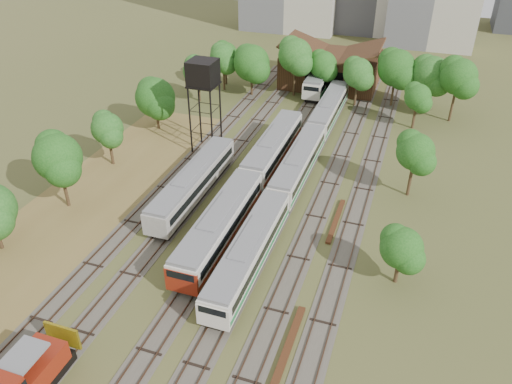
% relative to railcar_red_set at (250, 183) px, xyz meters
% --- Properties ---
extents(ground, '(240.00, 240.00, 0.00)m').
position_rel_railcar_red_set_xyz_m(ground, '(2.00, -19.02, -1.99)').
color(ground, '#475123').
rests_on(ground, ground).
extents(dry_grass_patch, '(14.00, 60.00, 0.04)m').
position_rel_railcar_red_set_xyz_m(dry_grass_patch, '(-16.00, -11.02, -1.97)').
color(dry_grass_patch, brown).
rests_on(dry_grass_patch, ground).
extents(tracks, '(24.60, 80.00, 0.19)m').
position_rel_railcar_red_set_xyz_m(tracks, '(1.33, 5.98, -1.95)').
color(tracks, '#4C473D').
rests_on(tracks, ground).
extents(railcar_red_set, '(3.05, 34.57, 3.77)m').
position_rel_railcar_red_set_xyz_m(railcar_red_set, '(0.00, 0.00, 0.00)').
color(railcar_red_set, black).
rests_on(railcar_red_set, ground).
extents(railcar_green_set, '(2.81, 52.07, 3.47)m').
position_rel_railcar_red_set_xyz_m(railcar_green_set, '(4.00, 6.11, -0.16)').
color(railcar_green_set, black).
rests_on(railcar_green_set, ground).
extents(railcar_rear, '(2.98, 16.08, 3.68)m').
position_rel_railcar_red_set_xyz_m(railcar_rear, '(0.00, 36.92, -0.05)').
color(railcar_rear, black).
rests_on(railcar_rear, ground).
extents(old_grey_coach, '(2.81, 18.00, 3.47)m').
position_rel_railcar_red_set_xyz_m(old_grey_coach, '(-6.00, -1.95, -0.10)').
color(old_grey_coach, black).
rests_on(old_grey_coach, ground).
extents(water_tower, '(3.49, 3.49, 12.07)m').
position_rel_railcar_red_set_xyz_m(water_tower, '(-9.46, 9.54, 8.18)').
color(water_tower, black).
rests_on(water_tower, ground).
extents(rail_pile_near, '(0.59, 8.78, 0.29)m').
position_rel_railcar_red_set_xyz_m(rail_pile_near, '(10.00, -19.31, -1.85)').
color(rail_pile_near, '#4F2B16').
rests_on(rail_pile_near, ground).
extents(rail_pile_far, '(0.51, 8.17, 0.27)m').
position_rel_railcar_red_set_xyz_m(rail_pile_far, '(10.20, -1.46, -1.86)').
color(rail_pile_far, '#4F2B16').
rests_on(rail_pile_far, ground).
extents(maintenance_shed, '(16.45, 11.55, 7.58)m').
position_rel_railcar_red_set_xyz_m(maintenance_shed, '(1.00, 38.96, 0.92)').
color(maintenance_shed, '#392414').
rests_on(maintenance_shed, ground).
extents(tree_band_left, '(8.24, 63.42, 8.63)m').
position_rel_railcar_red_set_xyz_m(tree_band_left, '(-18.52, 2.26, 3.04)').
color(tree_band_left, '#382616').
rests_on(tree_band_left, ground).
extents(tree_band_far, '(41.62, 8.69, 9.48)m').
position_rel_railcar_red_set_xyz_m(tree_band_far, '(4.16, 31.46, 3.95)').
color(tree_band_far, '#382616').
rests_on(tree_band_far, ground).
extents(tree_band_right, '(4.76, 37.89, 7.65)m').
position_rel_railcar_red_set_xyz_m(tree_band_right, '(16.73, 7.41, 2.81)').
color(tree_band_right, '#382616').
rests_on(tree_band_right, ground).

